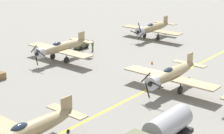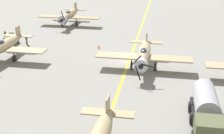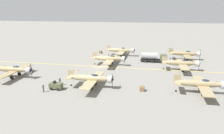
# 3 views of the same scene
# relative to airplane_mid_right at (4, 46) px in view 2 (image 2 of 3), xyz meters

# --- Properties ---
(ground_plane) EXTENTS (400.00, 400.00, 0.00)m
(ground_plane) POSITION_rel_airplane_mid_right_xyz_m (-16.86, -2.22, -2.01)
(ground_plane) COLOR gray
(taxiway_stripe) EXTENTS (0.30, 160.00, 0.01)m
(taxiway_stripe) POSITION_rel_airplane_mid_right_xyz_m (-16.86, -2.22, -2.01)
(taxiway_stripe) COLOR yellow
(taxiway_stripe) RESTS_ON ground
(airplane_mid_right) EXTENTS (12.00, 9.98, 3.65)m
(airplane_mid_right) POSITION_rel_airplane_mid_right_xyz_m (0.00, 0.00, 0.00)
(airplane_mid_right) COLOR tan
(airplane_mid_right) RESTS_ON ground
(airplane_near_right) EXTENTS (12.00, 9.98, 3.73)m
(airplane_near_right) POSITION_rel_airplane_mid_right_xyz_m (-2.95, -20.27, 0.00)
(airplane_near_right) COLOR #9B875E
(airplane_near_right) RESTS_ON ground
(airplane_mid_center) EXTENTS (12.00, 9.98, 3.65)m
(airplane_mid_center) POSITION_rel_airplane_mid_right_xyz_m (-19.02, -0.03, 0.00)
(airplane_mid_center) COLOR tan
(airplane_mid_center) RESTS_ON ground
(fuel_tanker) EXTENTS (2.68, 8.00, 2.98)m
(fuel_tanker) POSITION_rel_airplane_mid_right_xyz_m (-25.47, 12.63, -0.50)
(fuel_tanker) COLOR black
(fuel_tanker) RESTS_ON ground
(tow_tractor) EXTENTS (1.57, 2.60, 1.79)m
(tow_tractor) POSITION_rel_airplane_mid_right_xyz_m (2.52, -6.87, -1.22)
(tow_tractor) COLOR #515638
(tow_tractor) RESTS_ON ground
(ground_crew_walking) EXTENTS (0.39, 0.39, 1.80)m
(ground_crew_walking) POSITION_rel_airplane_mid_right_xyz_m (0.06, -7.11, -1.03)
(ground_crew_walking) COLOR #515638
(ground_crew_walking) RESTS_ON ground
(ground_crew_inspecting) EXTENTS (0.36, 0.36, 1.66)m
(ground_crew_inspecting) POSITION_rel_airplane_mid_right_xyz_m (4.48, -8.66, -1.10)
(ground_crew_inspecting) COLOR #515638
(ground_crew_inspecting) RESTS_ON ground
(traffic_cone) EXTENTS (0.36, 0.36, 0.55)m
(traffic_cone) POSITION_rel_airplane_mid_right_xyz_m (-11.62, -7.16, -1.74)
(traffic_cone) COLOR orange
(traffic_cone) RESTS_ON ground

